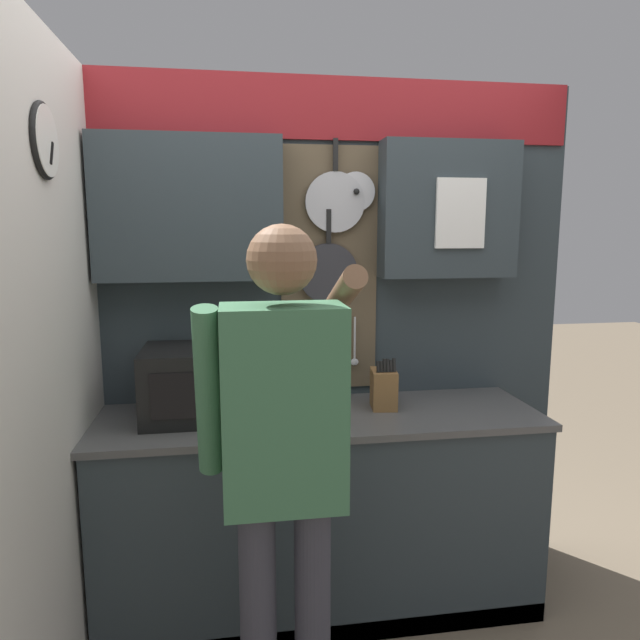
{
  "coord_description": "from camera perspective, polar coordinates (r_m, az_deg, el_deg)",
  "views": [
    {
      "loc": [
        -0.38,
        -2.38,
        1.72
      ],
      "look_at": [
        0.03,
        0.18,
        1.3
      ],
      "focal_mm": 32.0,
      "sensor_mm": 36.0,
      "label": 1
    }
  ],
  "objects": [
    {
      "name": "knife_block",
      "position": [
        2.62,
        6.39,
        -6.79
      ],
      "size": [
        0.13,
        0.16,
        0.24
      ],
      "color": "brown",
      "rests_on": "base_cabinet_counter"
    },
    {
      "name": "person",
      "position": [
        1.85,
        -3.67,
        -12.51
      ],
      "size": [
        0.54,
        0.65,
        1.74
      ],
      "color": "#383842",
      "rests_on": "ground_plane"
    },
    {
      "name": "base_cabinet_counter",
      "position": [
        2.72,
        0.09,
        -18.61
      ],
      "size": [
        1.94,
        0.6,
        0.91
      ],
      "color": "#2D383D",
      "rests_on": "ground_plane"
    },
    {
      "name": "ground_plane",
      "position": [
        2.96,
        0.08,
        -26.36
      ],
      "size": [
        14.0,
        14.0,
        0.0
      ],
      "primitive_type": "plane",
      "color": "#756651"
    },
    {
      "name": "utensil_crock",
      "position": [
        2.54,
        -4.02,
        -7.52
      ],
      "size": [
        0.11,
        0.11,
        0.28
      ],
      "color": "white",
      "rests_on": "base_cabinet_counter"
    },
    {
      "name": "microwave",
      "position": [
        2.52,
        -11.97,
        -6.14
      ],
      "size": [
        0.47,
        0.38,
        0.31
      ],
      "color": "black",
      "rests_on": "base_cabinet_counter"
    },
    {
      "name": "back_wall_unit",
      "position": [
        2.69,
        -0.92,
        3.57
      ],
      "size": [
        2.51,
        0.22,
        2.4
      ],
      "color": "#2D383D",
      "rests_on": "ground_plane"
    },
    {
      "name": "side_wall",
      "position": [
        2.12,
        -25.54,
        -5.71
      ],
      "size": [
        0.07,
        1.6,
        2.4
      ],
      "color": "silver",
      "rests_on": "ground_plane"
    }
  ]
}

